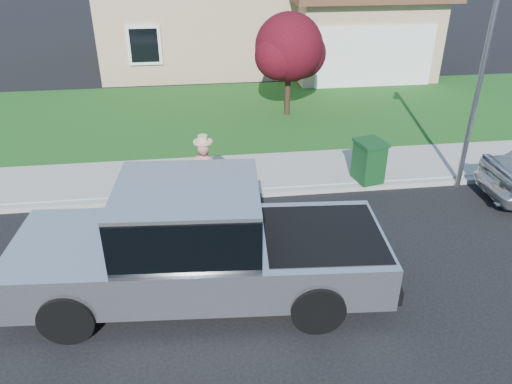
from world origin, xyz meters
TOP-DOWN VIEW (x-y plane):
  - ground at (0.00, 0.00)m, footprint 80.00×80.00m
  - curb at (1.00, 2.90)m, footprint 40.00×0.20m
  - sidewalk at (1.00, 4.00)m, footprint 40.00×2.00m
  - lawn at (1.00, 8.50)m, footprint 40.00×7.00m
  - pickup_truck at (-0.53, -0.45)m, footprint 6.52×2.69m
  - woman at (-0.32, 2.60)m, footprint 0.67×0.55m
  - ornamental_tree at (2.65, 8.23)m, footprint 2.39×2.15m
  - trash_bin at (3.67, 3.10)m, footprint 0.77×0.84m
  - street_lamp at (5.86, 2.70)m, footprint 0.41×0.64m

SIDE VIEW (x-z plane):
  - ground at x=0.00m, z-range 0.00..0.00m
  - lawn at x=1.00m, z-range 0.00..0.10m
  - curb at x=1.00m, z-range 0.00..0.12m
  - sidewalk at x=1.00m, z-range 0.00..0.15m
  - trash_bin at x=3.67m, z-range 0.16..1.18m
  - woman at x=-0.32m, z-range -0.05..1.68m
  - pickup_truck at x=-0.53m, z-range -0.07..2.02m
  - ornamental_tree at x=2.65m, z-range 0.56..3.83m
  - street_lamp at x=5.86m, z-range 0.35..5.32m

